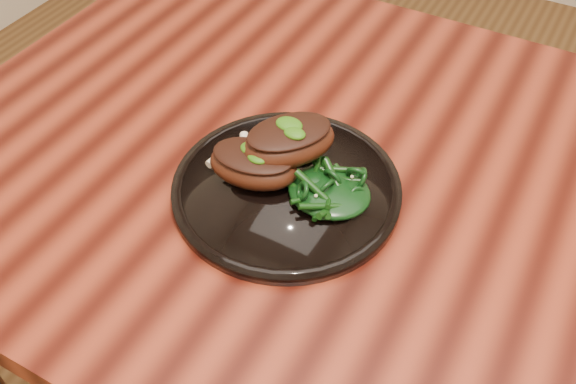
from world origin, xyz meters
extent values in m
cube|color=#340C06|center=(0.00, 0.00, 0.73)|extent=(1.60, 0.80, 0.04)
cylinder|color=#36160C|center=(-0.74, 0.34, 0.35)|extent=(0.06, 0.06, 0.71)
cylinder|color=black|center=(-0.29, -0.08, 0.76)|extent=(0.27, 0.27, 0.02)
torus|color=black|center=(-0.29, -0.08, 0.76)|extent=(0.27, 0.27, 0.01)
cylinder|color=black|center=(-0.29, -0.08, 0.76)|extent=(0.18, 0.18, 0.00)
ellipsoid|color=#3E180C|center=(-0.33, -0.09, 0.79)|extent=(0.12, 0.09, 0.04)
ellipsoid|color=black|center=(-0.33, -0.09, 0.80)|extent=(0.11, 0.08, 0.01)
cylinder|color=beige|center=(-0.38, -0.08, 0.78)|extent=(0.02, 0.05, 0.01)
ellipsoid|color=#1B4D08|center=(-0.33, -0.09, 0.81)|extent=(0.03, 0.02, 0.01)
ellipsoid|color=#3E180C|center=(-0.31, -0.05, 0.81)|extent=(0.13, 0.14, 0.04)
ellipsoid|color=black|center=(-0.31, -0.05, 0.82)|extent=(0.11, 0.12, 0.01)
cylinder|color=beige|center=(-0.35, -0.08, 0.80)|extent=(0.04, 0.05, 0.01)
ellipsoid|color=#1B4D08|center=(-0.31, -0.05, 0.83)|extent=(0.03, 0.02, 0.01)
ellipsoid|color=#1B4D08|center=(-0.33, -0.02, 0.77)|extent=(0.08, 0.05, 0.01)
ellipsoid|color=black|center=(-0.24, -0.07, 0.78)|extent=(0.10, 0.09, 0.02)
camera|label=1|loc=(-0.03, -0.55, 1.31)|focal=40.00mm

